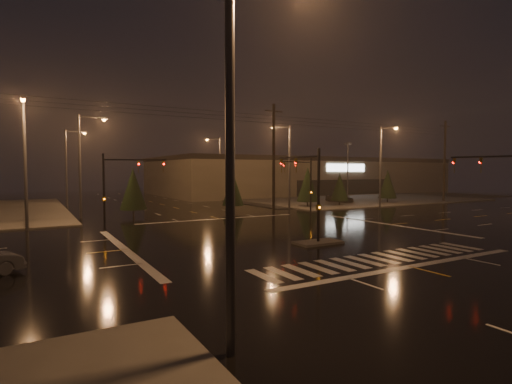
# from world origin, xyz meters

# --- Properties ---
(ground) EXTENTS (140.00, 140.00, 0.00)m
(ground) POSITION_xyz_m (0.00, 0.00, 0.00)
(ground) COLOR black
(ground) RESTS_ON ground
(sidewalk_ne) EXTENTS (36.00, 36.00, 0.12)m
(sidewalk_ne) POSITION_xyz_m (30.00, 30.00, 0.06)
(sidewalk_ne) COLOR #484640
(sidewalk_ne) RESTS_ON ground
(median_island) EXTENTS (3.00, 1.60, 0.15)m
(median_island) POSITION_xyz_m (0.00, -4.00, 0.07)
(median_island) COLOR #484640
(median_island) RESTS_ON ground
(crosswalk) EXTENTS (15.00, 2.60, 0.01)m
(crosswalk) POSITION_xyz_m (0.00, -9.00, 0.01)
(crosswalk) COLOR beige
(crosswalk) RESTS_ON ground
(stop_bar_near) EXTENTS (16.00, 0.50, 0.01)m
(stop_bar_near) POSITION_xyz_m (0.00, -11.00, 0.01)
(stop_bar_near) COLOR beige
(stop_bar_near) RESTS_ON ground
(stop_bar_far) EXTENTS (16.00, 0.50, 0.01)m
(stop_bar_far) POSITION_xyz_m (0.00, 11.00, 0.01)
(stop_bar_far) COLOR beige
(stop_bar_far) RESTS_ON ground
(parking_lot) EXTENTS (50.00, 24.00, 0.08)m
(parking_lot) POSITION_xyz_m (35.00, 28.00, 0.04)
(parking_lot) COLOR black
(parking_lot) RESTS_ON ground
(retail_building) EXTENTS (60.20, 28.30, 7.20)m
(retail_building) POSITION_xyz_m (35.00, 45.99, 3.84)
(retail_building) COLOR #655C48
(retail_building) RESTS_ON ground
(signal_mast_median) EXTENTS (0.25, 4.59, 6.00)m
(signal_mast_median) POSITION_xyz_m (0.00, -3.07, 3.75)
(signal_mast_median) COLOR black
(signal_mast_median) RESTS_ON ground
(signal_mast_ne) EXTENTS (4.84, 1.86, 6.00)m
(signal_mast_ne) POSITION_xyz_m (9.50, 10.14, 3.79)
(signal_mast_ne) COLOR black
(signal_mast_ne) RESTS_ON ground
(signal_mast_nw) EXTENTS (4.84, 1.86, 6.00)m
(signal_mast_nw) POSITION_xyz_m (-9.50, 10.14, 3.79)
(signal_mast_nw) COLOR black
(signal_mast_nw) RESTS_ON ground
(signal_mast_se) EXTENTS (1.55, 3.87, 6.00)m
(signal_mast_se) POSITION_xyz_m (10.23, -9.75, 3.71)
(signal_mast_se) COLOR black
(signal_mast_se) RESTS_ON ground
(streetlight_0) EXTENTS (2.77, 0.32, 10.00)m
(streetlight_0) POSITION_xyz_m (-11.18, -15.00, 5.80)
(streetlight_0) COLOR #38383A
(streetlight_0) RESTS_ON ground
(streetlight_1) EXTENTS (2.77, 0.32, 10.00)m
(streetlight_1) POSITION_xyz_m (-11.18, 18.00, 5.80)
(streetlight_1) COLOR #38383A
(streetlight_1) RESTS_ON ground
(streetlight_2) EXTENTS (2.77, 0.32, 10.00)m
(streetlight_2) POSITION_xyz_m (-11.18, 34.00, 5.80)
(streetlight_2) COLOR #38383A
(streetlight_2) RESTS_ON ground
(streetlight_3) EXTENTS (2.77, 0.32, 10.00)m
(streetlight_3) POSITION_xyz_m (11.18, 16.00, 5.80)
(streetlight_3) COLOR #38383A
(streetlight_3) RESTS_ON ground
(streetlight_4) EXTENTS (2.77, 0.32, 10.00)m
(streetlight_4) POSITION_xyz_m (11.18, 36.00, 5.80)
(streetlight_4) COLOR #38383A
(streetlight_4) RESTS_ON ground
(streetlight_5) EXTENTS (0.32, 2.77, 10.00)m
(streetlight_5) POSITION_xyz_m (-16.00, 11.18, 5.80)
(streetlight_5) COLOR #38383A
(streetlight_5) RESTS_ON ground
(streetlight_6) EXTENTS (0.32, 2.77, 10.00)m
(streetlight_6) POSITION_xyz_m (22.00, 11.18, 5.80)
(streetlight_6) COLOR #38383A
(streetlight_6) RESTS_ON ground
(utility_pole_1) EXTENTS (2.20, 0.32, 12.00)m
(utility_pole_1) POSITION_xyz_m (8.00, 14.00, 6.13)
(utility_pole_1) COLOR black
(utility_pole_1) RESTS_ON ground
(utility_pole_2) EXTENTS (2.20, 0.32, 12.00)m
(utility_pole_2) POSITION_xyz_m (38.00, 14.00, 6.13)
(utility_pole_2) COLOR black
(utility_pole_2) RESTS_ON ground
(conifer_0) EXTENTS (2.78, 2.78, 5.04)m
(conifer_0) POSITION_xyz_m (15.13, 17.18, 2.87)
(conifer_0) COLOR black
(conifer_0) RESTS_ON ground
(conifer_1) EXTENTS (2.31, 2.31, 4.31)m
(conifer_1) POSITION_xyz_m (19.77, 16.39, 2.50)
(conifer_1) COLOR black
(conifer_1) RESTS_ON ground
(conifer_2) EXTENTS (2.59, 2.59, 4.75)m
(conifer_2) POSITION_xyz_m (28.97, 16.62, 2.72)
(conifer_2) COLOR black
(conifer_2) RESTS_ON ground
(conifer_3) EXTENTS (2.67, 2.67, 4.87)m
(conifer_3) POSITION_xyz_m (-6.69, 17.17, 2.78)
(conifer_3) COLOR black
(conifer_3) RESTS_ON ground
(conifer_4) EXTENTS (2.44, 2.44, 4.51)m
(conifer_4) POSITION_xyz_m (4.17, 16.52, 2.60)
(conifer_4) COLOR black
(conifer_4) RESTS_ON ground
(car_parked) EXTENTS (2.30, 4.44, 1.45)m
(car_parked) POSITION_xyz_m (23.18, 20.28, 0.72)
(car_parked) COLOR black
(car_parked) RESTS_ON ground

